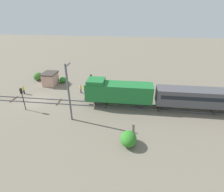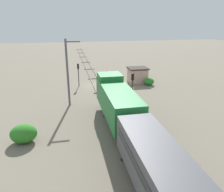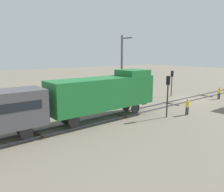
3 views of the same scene
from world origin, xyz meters
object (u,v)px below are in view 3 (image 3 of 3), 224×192
at_px(locomotive, 105,92).
at_px(traffic_signal_mid, 168,89).
at_px(catenary_mast, 122,68).
at_px(traffic_signal_near, 172,79).
at_px(worker_by_signal, 187,106).
at_px(worker_near_track, 219,92).

relative_size(locomotive, traffic_signal_mid, 2.73).
bearing_deg(catenary_mast, traffic_signal_near, -101.44).
distance_m(locomotive, worker_by_signal, 8.99).
distance_m(worker_near_track, catenary_mast, 14.72).
xyz_separation_m(traffic_signal_mid, worker_by_signal, (-0.80, -2.43, -1.96)).
bearing_deg(traffic_signal_near, locomotive, 101.90).
bearing_deg(worker_near_track, locomotive, -62.47).
height_order(traffic_signal_near, worker_by_signal, traffic_signal_near).
bearing_deg(catenary_mast, traffic_signal_mid, 171.53).
bearing_deg(traffic_signal_mid, worker_by_signal, -108.21).
xyz_separation_m(traffic_signal_mid, catenary_mast, (8.34, -1.24, 1.68)).
distance_m(traffic_signal_mid, catenary_mast, 8.60).
bearing_deg(locomotive, worker_near_track, -97.28).
bearing_deg(traffic_signal_mid, locomotive, 57.42).
relative_size(traffic_signal_mid, catenary_mast, 0.48).
distance_m(traffic_signal_near, worker_by_signal, 10.63).
relative_size(locomotive, catenary_mast, 1.32).
bearing_deg(traffic_signal_mid, traffic_signal_near, -56.20).
bearing_deg(catenary_mast, locomotive, 126.99).
bearing_deg(worker_by_signal, traffic_signal_mid, 56.67).
relative_size(worker_near_track, catenary_mast, 0.19).
bearing_deg(traffic_signal_mid, worker_near_track, -85.75).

